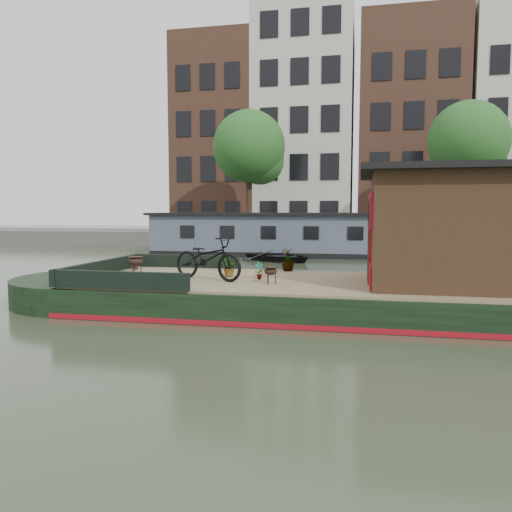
% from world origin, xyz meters
% --- Properties ---
extents(ground, '(120.00, 120.00, 0.00)m').
position_xyz_m(ground, '(0.00, 0.00, 0.00)').
color(ground, '#283220').
rests_on(ground, ground).
extents(houseboat_hull, '(14.01, 4.02, 0.60)m').
position_xyz_m(houseboat_hull, '(-1.33, 0.00, 0.27)').
color(houseboat_hull, black).
rests_on(houseboat_hull, ground).
extents(houseboat_deck, '(11.80, 3.80, 0.05)m').
position_xyz_m(houseboat_deck, '(0.00, 0.00, 0.62)').
color(houseboat_deck, '#7B684C').
rests_on(houseboat_deck, houseboat_hull).
extents(bow_bulwark, '(3.00, 4.00, 0.35)m').
position_xyz_m(bow_bulwark, '(-5.07, 0.00, 0.82)').
color(bow_bulwark, black).
rests_on(bow_bulwark, houseboat_deck).
extents(cabin, '(4.00, 3.50, 2.42)m').
position_xyz_m(cabin, '(2.19, 0.00, 1.88)').
color(cabin, black).
rests_on(cabin, houseboat_deck).
extents(bicycle, '(1.97, 1.31, 0.98)m').
position_xyz_m(bicycle, '(-3.13, -0.30, 1.14)').
color(bicycle, black).
rests_on(bicycle, houseboat_deck).
extents(potted_plant_a, '(0.26, 0.23, 0.40)m').
position_xyz_m(potted_plant_a, '(-2.01, -0.01, 0.85)').
color(potted_plant_a, brown).
rests_on(potted_plant_a, houseboat_deck).
extents(potted_plant_c, '(0.49, 0.46, 0.43)m').
position_xyz_m(potted_plant_c, '(-2.82, 0.29, 0.87)').
color(potted_plant_c, brown).
rests_on(potted_plant_c, houseboat_deck).
extents(potted_plant_d, '(0.34, 0.34, 0.58)m').
position_xyz_m(potted_plant_d, '(-1.60, 1.70, 0.94)').
color(potted_plant_d, brown).
rests_on(potted_plant_d, houseboat_deck).
extents(brazier_front, '(0.34, 0.34, 0.37)m').
position_xyz_m(brazier_front, '(-1.64, -0.62, 0.83)').
color(brazier_front, black).
rests_on(brazier_front, houseboat_deck).
extents(brazier_rear, '(0.51, 0.51, 0.42)m').
position_xyz_m(brazier_rear, '(-5.23, 0.44, 0.86)').
color(brazier_rear, black).
rests_on(brazier_rear, houseboat_deck).
extents(bollard_port, '(0.17, 0.17, 0.19)m').
position_xyz_m(bollard_port, '(-5.60, 1.20, 0.75)').
color(bollard_port, black).
rests_on(bollard_port, houseboat_deck).
extents(bollard_stbd, '(0.18, 0.18, 0.21)m').
position_xyz_m(bollard_stbd, '(-5.60, -1.70, 0.75)').
color(bollard_stbd, black).
rests_on(bollard_stbd, houseboat_deck).
extents(dinghy, '(4.05, 3.75, 0.68)m').
position_xyz_m(dinghy, '(-3.28, 10.58, 0.34)').
color(dinghy, black).
rests_on(dinghy, ground).
extents(far_houseboat, '(20.40, 4.40, 2.11)m').
position_xyz_m(far_houseboat, '(0.00, 14.00, 0.97)').
color(far_houseboat, '#4D5667').
rests_on(far_houseboat, ground).
extents(quay, '(60.00, 6.00, 0.90)m').
position_xyz_m(quay, '(0.00, 20.50, 0.45)').
color(quay, '#47443F').
rests_on(quay, ground).
extents(townhouse_row, '(27.25, 8.00, 16.50)m').
position_xyz_m(townhouse_row, '(0.15, 27.50, 7.90)').
color(townhouse_row, brown).
rests_on(townhouse_row, ground).
extents(tree_left, '(4.40, 4.40, 7.40)m').
position_xyz_m(tree_left, '(-6.36, 19.07, 5.89)').
color(tree_left, '#332316').
rests_on(tree_left, quay).
extents(tree_right, '(4.40, 4.40, 7.40)m').
position_xyz_m(tree_right, '(6.14, 19.07, 5.89)').
color(tree_right, '#332316').
rests_on(tree_right, quay).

